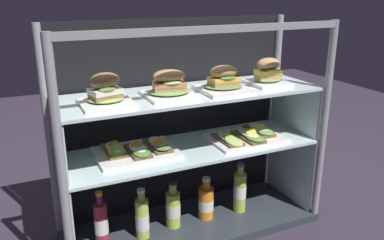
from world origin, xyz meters
name	(u,v)px	position (x,y,z in m)	size (l,w,h in m)	color
ground_plane	(192,230)	(0.00, 0.00, -0.01)	(6.00, 6.00, 0.02)	#302937
case_base_deck	(192,224)	(0.00, 0.00, 0.02)	(1.19, 0.41, 0.04)	#2D333A
case_frame	(182,117)	(0.00, 0.11, 0.52)	(1.19, 0.41, 0.96)	gray
riser_lower_tier	(192,186)	(0.00, 0.00, 0.22)	(1.12, 0.34, 0.37)	silver
shelf_lower_glass	(192,148)	(0.00, 0.00, 0.41)	(1.14, 0.36, 0.01)	silver
riser_upper_tier	(192,121)	(0.00, 0.00, 0.54)	(1.12, 0.34, 0.24)	silver
shelf_upper_glass	(192,93)	(0.00, 0.00, 0.66)	(1.14, 0.36, 0.01)	silver
plated_roll_sandwich_center	(106,93)	(-0.38, -0.04, 0.72)	(0.19, 0.19, 0.12)	white
plated_roll_sandwich_left_of_center	(169,87)	(-0.12, -0.03, 0.71)	(0.20, 0.20, 0.11)	white
plated_roll_sandwich_mid_right	(224,82)	(0.13, -0.05, 0.71)	(0.20, 0.20, 0.11)	white
plated_roll_sandwich_far_left	(268,75)	(0.37, -0.02, 0.72)	(0.17, 0.17, 0.12)	white
open_sandwich_tray_mid_left	(137,150)	(-0.25, 0.02, 0.44)	(0.34, 0.25, 0.06)	white
open_sandwich_tray_mid_right	(247,136)	(0.27, -0.03, 0.44)	(0.34, 0.25, 0.06)	white
juice_bottle_front_second	(101,223)	(-0.42, 0.01, 0.14)	(0.06, 0.06, 0.25)	#A2283B
juice_bottle_back_center	(142,218)	(-0.25, -0.02, 0.13)	(0.06, 0.06, 0.23)	#BCD253
juice_bottle_near_post	(173,208)	(-0.10, 0.00, 0.13)	(0.07, 0.07, 0.23)	#B7D549
juice_bottle_front_right_end	(206,202)	(0.07, 0.00, 0.12)	(0.07, 0.07, 0.21)	orange
juice_bottle_front_fourth	(240,191)	(0.25, -0.01, 0.15)	(0.06, 0.06, 0.25)	#BDCD4C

